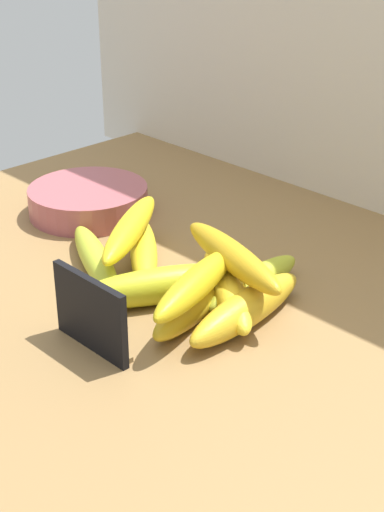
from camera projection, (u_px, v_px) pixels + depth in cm
name	position (u px, v px, depth cm)	size (l,w,h in cm)	color
counter_top	(199.00, 320.00, 89.21)	(110.00, 76.00, 3.00)	olive
chalkboard_sign	(91.00, 316.00, 79.64)	(11.00, 1.80, 8.40)	black
fruit_bowl	(88.00, 200.00, 112.01)	(17.23, 17.23, 4.06)	#9E4F56
banana_0	(254.00, 282.00, 90.50)	(16.26, 3.50, 3.50)	#ACB72C
banana_1	(193.00, 306.00, 85.59)	(15.40, 3.48, 3.48)	gold
banana_2	(246.00, 308.00, 84.63)	(18.84, 4.07, 4.07)	gold
banana_3	(96.00, 259.00, 96.00)	(19.62, 3.34, 3.34)	#AAB72D
banana_4	(144.00, 252.00, 97.71)	(18.75, 3.42, 3.42)	yellow
banana_5	(161.00, 286.00, 89.00)	(20.74, 4.30, 4.30)	gold
banana_6	(227.00, 288.00, 88.72)	(19.59, 4.10, 4.10)	yellow
banana_7	(232.00, 256.00, 87.58)	(19.30, 3.39, 3.39)	gold
banana_8	(196.00, 284.00, 83.13)	(17.34, 3.36, 3.36)	gold
banana_9	(130.00, 228.00, 96.01)	(19.84, 3.32, 3.32)	yellow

